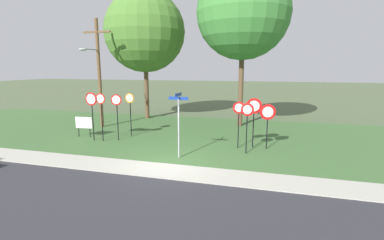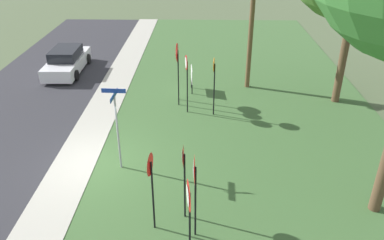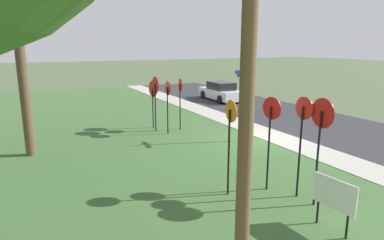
% 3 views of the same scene
% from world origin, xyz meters
% --- Properties ---
extents(ground_plane, '(160.00, 160.00, 0.00)m').
position_xyz_m(ground_plane, '(0.00, 0.00, 0.00)').
color(ground_plane, '#4C5B3D').
extents(road_asphalt, '(44.00, 6.40, 0.01)m').
position_xyz_m(road_asphalt, '(0.00, -4.80, 0.01)').
color(road_asphalt, '#2D2D33').
rests_on(road_asphalt, ground_plane).
extents(sidewalk_strip, '(44.00, 1.60, 0.06)m').
position_xyz_m(sidewalk_strip, '(0.00, -0.80, 0.03)').
color(sidewalk_strip, '#ADAA9E').
rests_on(sidewalk_strip, ground_plane).
extents(grass_median, '(44.00, 12.00, 0.04)m').
position_xyz_m(grass_median, '(0.00, 6.00, 0.02)').
color(grass_median, '#3D6033').
rests_on(grass_median, ground_plane).
extents(stop_sign_near_left, '(0.60, 0.11, 2.70)m').
position_xyz_m(stop_sign_near_left, '(-4.09, 4.40, 1.95)').
color(stop_sign_near_left, black).
rests_on(stop_sign_near_left, grass_median).
extents(stop_sign_near_right, '(0.64, 0.13, 2.73)m').
position_xyz_m(stop_sign_near_right, '(-4.32, 3.20, 1.99)').
color(stop_sign_near_right, black).
rests_on(stop_sign_near_right, grass_median).
extents(stop_sign_far_left, '(0.61, 0.09, 2.81)m').
position_xyz_m(stop_sign_far_left, '(-5.07, 2.75, 2.03)').
color(stop_sign_far_left, black).
rests_on(stop_sign_far_left, grass_median).
extents(stop_sign_far_center, '(0.77, 0.11, 2.85)m').
position_xyz_m(stop_sign_far_center, '(-5.66, 2.71, 2.13)').
color(stop_sign_far_center, black).
rests_on(stop_sign_far_center, grass_median).
extents(yield_sign_near_left, '(0.64, 0.10, 2.50)m').
position_xyz_m(yield_sign_near_left, '(2.73, 3.38, 1.89)').
color(yield_sign_near_left, black).
rests_on(yield_sign_near_left, grass_median).
extents(yield_sign_near_right, '(0.82, 0.15, 2.40)m').
position_xyz_m(yield_sign_near_right, '(4.20, 3.57, 1.83)').
color(yield_sign_near_right, black).
rests_on(yield_sign_near_right, grass_median).
extents(yield_sign_far_left, '(0.83, 0.10, 2.67)m').
position_xyz_m(yield_sign_far_left, '(3.48, 3.70, 2.06)').
color(yield_sign_far_left, black).
rests_on(yield_sign_far_left, grass_median).
extents(yield_sign_far_right, '(0.64, 0.13, 2.55)m').
position_xyz_m(yield_sign_far_right, '(3.23, 2.51, 1.92)').
color(yield_sign_far_right, black).
rests_on(yield_sign_far_right, grass_median).
extents(street_name_post, '(0.96, 0.82, 3.10)m').
position_xyz_m(street_name_post, '(0.19, 0.98, 1.87)').
color(street_name_post, '#9EA0A8').
rests_on(street_name_post, grass_median).
extents(utility_pole, '(2.10, 2.05, 7.55)m').
position_xyz_m(utility_pole, '(-7.38, 6.14, 4.15)').
color(utility_pole, brown).
rests_on(utility_pole, grass_median).
extents(notice_board, '(1.10, 0.11, 1.25)m').
position_xyz_m(notice_board, '(-6.75, 3.36, 0.87)').
color(notice_board, black).
rests_on(notice_board, grass_median).
extents(oak_tree_left, '(6.48, 6.48, 10.33)m').
position_xyz_m(oak_tree_left, '(-5.70, 10.44, 7.12)').
color(oak_tree_left, brown).
rests_on(oak_tree_left, grass_median).
extents(oak_tree_right, '(6.47, 6.47, 11.22)m').
position_xyz_m(oak_tree_right, '(2.22, 9.30, 8.01)').
color(oak_tree_right, brown).
rests_on(oak_tree_right, grass_median).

